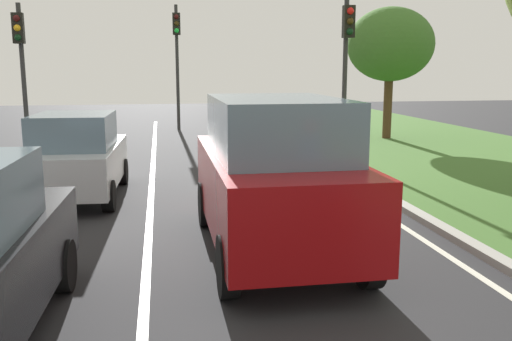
# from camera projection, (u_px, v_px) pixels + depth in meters

# --- Properties ---
(ground_plane) EXTENTS (60.00, 60.00, 0.00)m
(ground_plane) POSITION_uv_depth(u_px,v_px,m) (183.00, 190.00, 12.39)
(ground_plane) COLOR #262628
(lane_line_center) EXTENTS (0.12, 32.00, 0.01)m
(lane_line_center) POSITION_uv_depth(u_px,v_px,m) (151.00, 191.00, 12.27)
(lane_line_center) COLOR silver
(lane_line_center) RESTS_ON ground
(lane_line_right_edge) EXTENTS (0.12, 32.00, 0.01)m
(lane_line_right_edge) POSITION_uv_depth(u_px,v_px,m) (337.00, 184.00, 12.99)
(lane_line_right_edge) COLOR silver
(lane_line_right_edge) RESTS_ON ground
(curb_right) EXTENTS (0.24, 48.00, 0.12)m
(curb_right) POSITION_uv_depth(u_px,v_px,m) (358.00, 181.00, 13.07)
(curb_right) COLOR #9E9B93
(curb_right) RESTS_ON ground
(car_suv_ahead) EXTENTS (1.98, 4.51, 2.28)m
(car_suv_ahead) POSITION_uv_depth(u_px,v_px,m) (275.00, 175.00, 7.97)
(car_suv_ahead) COLOR maroon
(car_suv_ahead) RESTS_ON ground
(car_hatchback_far) EXTENTS (1.85, 3.76, 1.78)m
(car_hatchback_far) POSITION_uv_depth(u_px,v_px,m) (77.00, 157.00, 11.41)
(car_hatchback_far) COLOR #B7BABF
(car_hatchback_far) RESTS_ON ground
(traffic_light_near_right) EXTENTS (0.32, 0.50, 4.65)m
(traffic_light_near_right) POSITION_uv_depth(u_px,v_px,m) (347.00, 51.00, 16.01)
(traffic_light_near_right) COLOR #2D2D2D
(traffic_light_near_right) RESTS_ON ground
(traffic_light_overhead_left) EXTENTS (0.32, 0.50, 4.61)m
(traffic_light_overhead_left) POSITION_uv_depth(u_px,v_px,m) (21.00, 54.00, 16.79)
(traffic_light_overhead_left) COLOR #2D2D2D
(traffic_light_overhead_left) RESTS_ON ground
(traffic_light_far_median) EXTENTS (0.32, 0.50, 5.30)m
(traffic_light_far_median) POSITION_uv_depth(u_px,v_px,m) (177.00, 48.00, 23.49)
(traffic_light_far_median) COLOR #2D2D2D
(traffic_light_far_median) RESTS_ON ground
(tree_roadside_far) EXTENTS (3.17, 3.17, 4.88)m
(tree_roadside_far) POSITION_uv_depth(u_px,v_px,m) (390.00, 45.00, 20.33)
(tree_roadside_far) COLOR #4C331E
(tree_roadside_far) RESTS_ON ground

